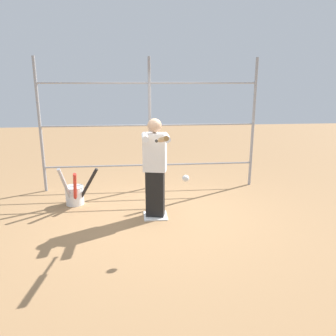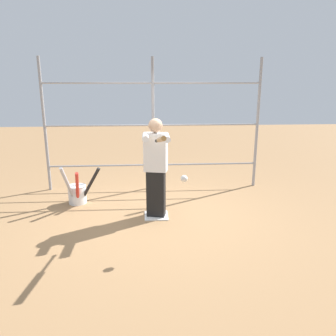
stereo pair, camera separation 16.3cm
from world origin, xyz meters
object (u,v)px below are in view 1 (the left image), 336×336
(batter, at_px, (155,166))
(baseball_bat_swinging, at_px, (162,140))
(bat_bucket, at_px, (75,194))
(softball_in_flight, at_px, (186,178))

(batter, bearing_deg, baseball_bat_swinging, 92.30)
(batter, bearing_deg, bat_bucket, -26.22)
(baseball_bat_swinging, xyz_separation_m, softball_in_flight, (-0.31, 0.08, -0.52))
(softball_in_flight, bearing_deg, bat_bucket, -44.35)
(batter, distance_m, softball_in_flight, 1.11)
(batter, bearing_deg, softball_in_flight, 108.34)
(batter, xyz_separation_m, bat_bucket, (1.46, -0.72, -0.69))
(batter, height_order, baseball_bat_swinging, batter)
(batter, xyz_separation_m, softball_in_flight, (-0.35, 1.05, 0.08))
(baseball_bat_swinging, distance_m, bat_bucket, 2.60)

